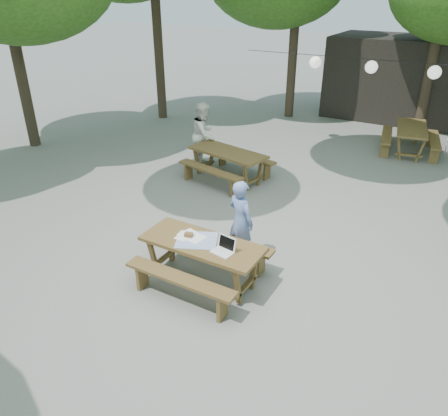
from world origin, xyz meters
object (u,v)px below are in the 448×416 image
woman (241,221)px  second_person (204,134)px  main_picnic_table (203,261)px  picnic_table_nw (228,165)px

woman → second_person: bearing=-29.2°
second_person → woman: bearing=-151.7°
main_picnic_table → second_person: size_ratio=1.17×
picnic_table_nw → second_person: (-1.04, 0.56, 0.47)m
second_person → main_picnic_table: bearing=-159.9°
woman → second_person: (-3.00, 3.56, 0.10)m
main_picnic_table → woman: (0.21, 0.91, 0.37)m
picnic_table_nw → woman: (1.96, -2.99, 0.37)m
picnic_table_nw → woman: bearing=-45.6°
main_picnic_table → second_person: 5.29m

